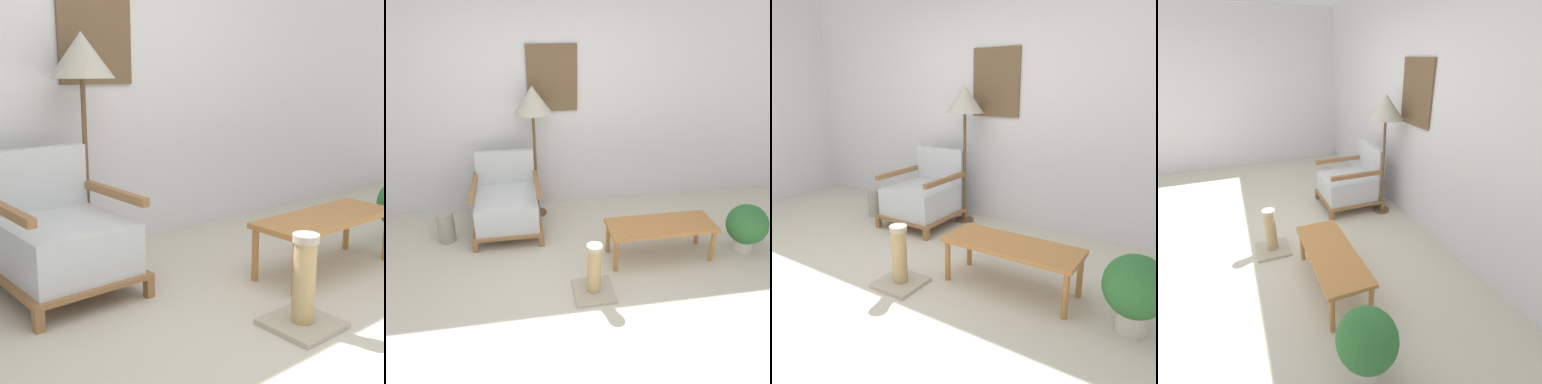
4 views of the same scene
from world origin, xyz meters
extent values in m
plane|color=beige|center=(0.00, 0.00, 0.00)|extent=(14.00, 14.00, 0.00)
cube|color=silver|center=(0.00, 2.15, 1.35)|extent=(8.00, 0.06, 2.70)
cube|color=brown|center=(0.02, 2.10, 1.55)|extent=(0.56, 0.02, 0.72)
cube|color=olive|center=(-0.91, 1.16, 0.06)|extent=(0.05, 0.05, 0.12)
cube|color=olive|center=(-0.23, 1.16, 0.06)|extent=(0.05, 0.05, 0.12)
cube|color=olive|center=(-0.91, 1.87, 0.06)|extent=(0.05, 0.05, 0.12)
cube|color=olive|center=(-0.23, 1.87, 0.06)|extent=(0.05, 0.05, 0.12)
cube|color=olive|center=(-0.57, 1.51, 0.13)|extent=(0.72, 0.77, 0.03)
cube|color=silver|center=(-0.57, 1.49, 0.29)|extent=(0.64, 0.67, 0.29)
cube|color=silver|center=(-0.57, 1.86, 0.63)|extent=(0.64, 0.08, 0.38)
cube|color=olive|center=(-0.90, 1.51, 0.56)|extent=(0.05, 0.71, 0.05)
cube|color=olive|center=(-0.24, 1.51, 0.56)|extent=(0.05, 0.71, 0.05)
cylinder|color=brown|center=(-0.22, 1.86, 0.01)|extent=(0.21, 0.21, 0.03)
cylinder|color=brown|center=(-0.22, 1.86, 0.63)|extent=(0.03, 0.03, 1.21)
cone|color=#B2AD9E|center=(-0.22, 1.86, 1.38)|extent=(0.42, 0.42, 0.29)
cube|color=#B2753D|center=(0.90, 0.78, 0.35)|extent=(1.04, 0.40, 0.04)
cylinder|color=#B2753D|center=(0.42, 0.62, 0.17)|extent=(0.04, 0.04, 0.34)
cylinder|color=#B2753D|center=(1.38, 0.62, 0.17)|extent=(0.04, 0.04, 0.34)
cylinder|color=#B2753D|center=(0.42, 0.94, 0.17)|extent=(0.04, 0.04, 0.34)
cylinder|color=#B2753D|center=(1.38, 0.94, 0.17)|extent=(0.04, 0.04, 0.34)
cylinder|color=#9E998E|center=(-1.22, 1.42, 0.17)|extent=(0.18, 0.18, 0.33)
cylinder|color=beige|center=(1.78, 0.72, 0.07)|extent=(0.19, 0.19, 0.15)
sphere|color=#2D6B33|center=(1.78, 0.72, 0.32)|extent=(0.40, 0.40, 0.40)
cube|color=#B2A893|center=(0.16, 0.35, 0.01)|extent=(0.35, 0.35, 0.03)
cylinder|color=tan|center=(0.16, 0.35, 0.24)|extent=(0.12, 0.12, 0.42)
cylinder|color=#B2A893|center=(0.16, 0.35, 0.47)|extent=(0.13, 0.13, 0.04)
camera|label=1|loc=(-1.89, -1.22, 1.27)|focal=50.00mm
camera|label=2|loc=(-0.40, -2.15, 2.23)|focal=35.00mm
camera|label=3|loc=(2.03, -1.59, 1.50)|focal=35.00mm
camera|label=4|loc=(2.96, 0.14, 1.94)|focal=28.00mm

